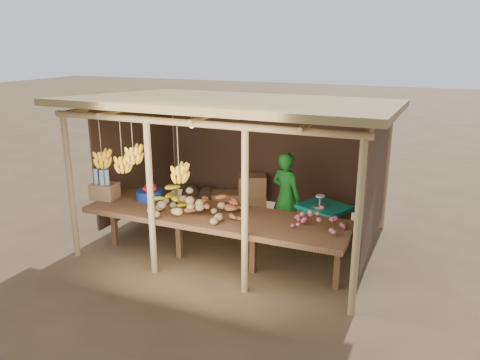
% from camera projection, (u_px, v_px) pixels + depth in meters
% --- Properties ---
extents(ground, '(60.00, 60.00, 0.00)m').
position_uv_depth(ground, '(240.00, 240.00, 7.79)').
color(ground, brown).
rests_on(ground, ground).
extents(stall_structure, '(4.70, 3.50, 2.43)m').
position_uv_depth(stall_structure, '(234.00, 126.00, 7.30)').
color(stall_structure, tan).
rests_on(stall_structure, ground).
extents(counter, '(3.90, 1.05, 0.80)m').
position_uv_depth(counter, '(214.00, 218.00, 6.74)').
color(counter, brown).
rests_on(counter, ground).
extents(potato_heap, '(1.18, 0.84, 0.37)m').
position_uv_depth(potato_heap, '(186.00, 203.00, 6.61)').
color(potato_heap, olive).
rests_on(potato_heap, counter).
extents(sweet_potato_heap, '(0.89, 0.58, 0.35)m').
position_uv_depth(sweet_potato_heap, '(217.00, 202.00, 6.68)').
color(sweet_potato_heap, '#A4522A').
rests_on(sweet_potato_heap, counter).
extents(onion_heap, '(0.76, 0.51, 0.35)m').
position_uv_depth(onion_heap, '(317.00, 215.00, 6.18)').
color(onion_heap, '#A9525C').
rests_on(onion_heap, counter).
extents(banana_pile, '(0.63, 0.40, 0.35)m').
position_uv_depth(banana_pile, '(168.00, 192.00, 7.16)').
color(banana_pile, yellow).
rests_on(banana_pile, counter).
extents(tomato_basin, '(0.42, 0.42, 0.22)m').
position_uv_depth(tomato_basin, '(150.00, 194.00, 7.34)').
color(tomato_basin, navy).
rests_on(tomato_basin, counter).
extents(bottle_box, '(0.42, 0.35, 0.49)m').
position_uv_depth(bottle_box, '(104.00, 187.00, 7.35)').
color(bottle_box, '#956843').
rests_on(bottle_box, counter).
extents(vendor, '(0.63, 0.53, 1.48)m').
position_uv_depth(vendor, '(286.00, 197.00, 7.66)').
color(vendor, '#17691D').
rests_on(vendor, ground).
extents(tarp_crate, '(0.93, 0.88, 0.87)m').
position_uv_depth(tarp_crate, '(323.00, 224.00, 7.55)').
color(tarp_crate, brown).
rests_on(tarp_crate, ground).
extents(carton_stack, '(1.17, 0.57, 0.80)m').
position_uv_depth(carton_stack, '(243.00, 198.00, 8.79)').
color(carton_stack, '#956843').
rests_on(carton_stack, ground).
extents(burlap_sacks, '(0.76, 0.40, 0.54)m').
position_uv_depth(burlap_sacks, '(199.00, 196.00, 9.31)').
color(burlap_sacks, '#4D3323').
rests_on(burlap_sacks, ground).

